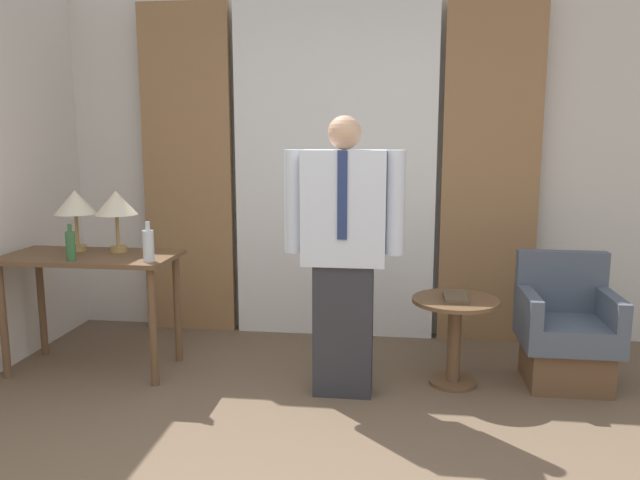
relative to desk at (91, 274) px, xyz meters
name	(u,v)px	position (x,y,z in m)	size (l,w,h in m)	color
wall_back	(336,164)	(1.53, 1.09, 0.68)	(10.00, 0.06, 2.70)	silver
curtain_sheer_center	(334,173)	(1.53, 0.96, 0.62)	(1.55, 0.06, 2.58)	white
curtain_drape_left	(188,172)	(0.36, 0.96, 0.62)	(0.71, 0.06, 2.58)	#997047
curtain_drape_right	(490,174)	(2.70, 0.96, 0.62)	(0.71, 0.06, 2.58)	#997047
desk	(91,274)	(0.00, 0.00, 0.00)	(1.14, 0.56, 0.80)	brown
table_lamp_left	(75,204)	(-0.15, 0.12, 0.45)	(0.28, 0.28, 0.42)	#9E7F47
table_lamp_right	(116,205)	(0.15, 0.12, 0.45)	(0.28, 0.28, 0.42)	#9E7F47
bottle_near_edge	(71,245)	(-0.02, -0.19, 0.23)	(0.06, 0.06, 0.24)	#336638
bottle_by_lamp	(148,245)	(0.48, -0.16, 0.23)	(0.07, 0.07, 0.25)	silver
person	(344,249)	(1.71, -0.19, 0.24)	(0.71, 0.23, 1.69)	#2D2D33
armchair	(565,334)	(3.11, 0.16, -0.35)	(0.57, 0.55, 0.83)	brown
side_table	(455,327)	(2.40, 0.04, -0.28)	(0.54, 0.54, 0.56)	brown
book	(455,297)	(2.39, 0.02, -0.09)	(0.14, 0.24, 0.03)	brown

